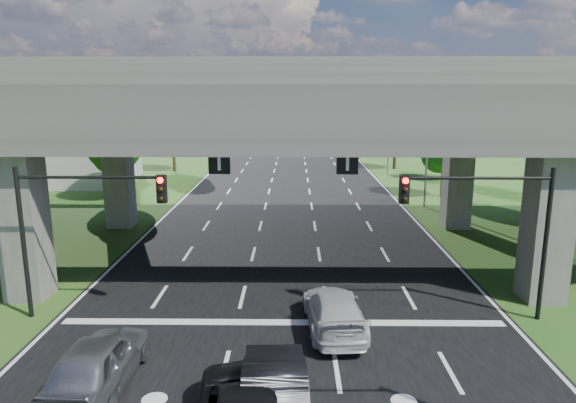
{
  "coord_description": "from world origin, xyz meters",
  "views": [
    {
      "loc": [
        0.42,
        -14.84,
        8.74
      ],
      "look_at": [
        0.13,
        9.42,
        3.53
      ],
      "focal_mm": 32.0,
      "sensor_mm": 36.0,
      "label": 1
    }
  ],
  "objects_px": {
    "streetlight_far": "(423,131)",
    "streetlight_beyond": "(386,119)",
    "signal_right": "(491,216)",
    "car_dark": "(274,390)",
    "car_silver": "(98,362)",
    "car_white": "(334,311)",
    "signal_left": "(76,214)"
  },
  "relations": [
    {
      "from": "signal_right",
      "to": "car_silver",
      "type": "xyz_separation_m",
      "value": [
        -13.22,
        -4.97,
        -3.32
      ]
    },
    {
      "from": "signal_right",
      "to": "streetlight_beyond",
      "type": "height_order",
      "value": "streetlight_beyond"
    },
    {
      "from": "car_white",
      "to": "car_dark",
      "type": "bearing_deg",
      "value": 65.35
    },
    {
      "from": "signal_right",
      "to": "signal_left",
      "type": "xyz_separation_m",
      "value": [
        -15.65,
        0.0,
        0.0
      ]
    },
    {
      "from": "streetlight_far",
      "to": "car_dark",
      "type": "relative_size",
      "value": 2.01
    },
    {
      "from": "signal_left",
      "to": "car_white",
      "type": "height_order",
      "value": "signal_left"
    },
    {
      "from": "streetlight_beyond",
      "to": "car_silver",
      "type": "height_order",
      "value": "streetlight_beyond"
    },
    {
      "from": "streetlight_far",
      "to": "streetlight_beyond",
      "type": "distance_m",
      "value": 16.0
    },
    {
      "from": "signal_right",
      "to": "car_dark",
      "type": "xyz_separation_m",
      "value": [
        -7.92,
        -6.3,
        -3.34
      ]
    },
    {
      "from": "streetlight_beyond",
      "to": "car_silver",
      "type": "xyz_separation_m",
      "value": [
        -15.5,
        -41.02,
        -4.98
      ]
    },
    {
      "from": "signal_right",
      "to": "car_dark",
      "type": "height_order",
      "value": "signal_right"
    },
    {
      "from": "car_silver",
      "to": "car_dark",
      "type": "height_order",
      "value": "car_silver"
    },
    {
      "from": "signal_right",
      "to": "car_silver",
      "type": "distance_m",
      "value": 14.51
    },
    {
      "from": "streetlight_beyond",
      "to": "car_silver",
      "type": "bearing_deg",
      "value": -110.7
    },
    {
      "from": "streetlight_beyond",
      "to": "car_dark",
      "type": "xyz_separation_m",
      "value": [
        -10.19,
        -42.36,
        -5.0
      ]
    },
    {
      "from": "signal_right",
      "to": "streetlight_beyond",
      "type": "relative_size",
      "value": 0.6
    },
    {
      "from": "signal_left",
      "to": "car_silver",
      "type": "height_order",
      "value": "signal_left"
    },
    {
      "from": "streetlight_beyond",
      "to": "car_white",
      "type": "height_order",
      "value": "streetlight_beyond"
    },
    {
      "from": "signal_left",
      "to": "streetlight_beyond",
      "type": "height_order",
      "value": "streetlight_beyond"
    },
    {
      "from": "signal_right",
      "to": "car_white",
      "type": "bearing_deg",
      "value": -170.93
    },
    {
      "from": "signal_left",
      "to": "car_dark",
      "type": "distance_m",
      "value": 10.52
    },
    {
      "from": "streetlight_beyond",
      "to": "streetlight_far",
      "type": "bearing_deg",
      "value": -90.0
    },
    {
      "from": "signal_left",
      "to": "signal_right",
      "type": "bearing_deg",
      "value": 0.0
    },
    {
      "from": "car_dark",
      "to": "streetlight_beyond",
      "type": "bearing_deg",
      "value": -106.27
    },
    {
      "from": "signal_left",
      "to": "car_dark",
      "type": "bearing_deg",
      "value": -39.18
    },
    {
      "from": "streetlight_beyond",
      "to": "car_white",
      "type": "xyz_separation_m",
      "value": [
        -8.18,
        -37.0,
        -5.09
      ]
    },
    {
      "from": "signal_right",
      "to": "streetlight_beyond",
      "type": "bearing_deg",
      "value": 86.39
    },
    {
      "from": "signal_right",
      "to": "car_dark",
      "type": "distance_m",
      "value": 10.65
    },
    {
      "from": "signal_right",
      "to": "signal_left",
      "type": "distance_m",
      "value": 15.65
    },
    {
      "from": "streetlight_beyond",
      "to": "car_white",
      "type": "bearing_deg",
      "value": -102.46
    },
    {
      "from": "signal_right",
      "to": "streetlight_beyond",
      "type": "xyz_separation_m",
      "value": [
        2.27,
        36.06,
        1.66
      ]
    },
    {
      "from": "signal_right",
      "to": "signal_left",
      "type": "relative_size",
      "value": 1.0
    }
  ]
}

